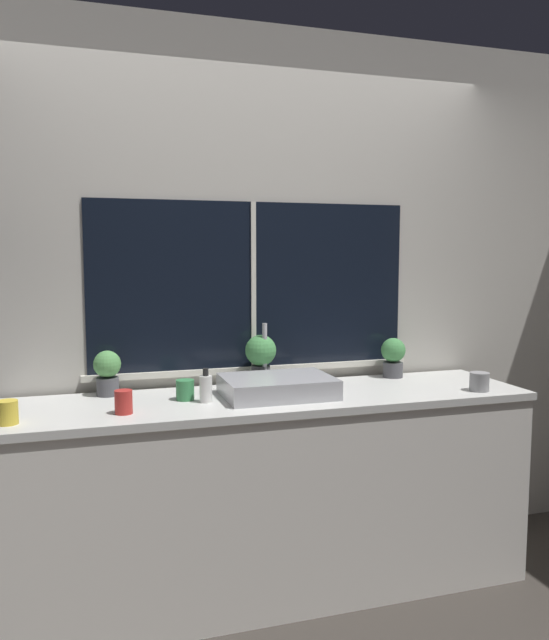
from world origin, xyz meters
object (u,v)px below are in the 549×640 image
Objects in this scene: potted_plant_left at (107,371)px; potted_plant_right at (393,356)px; soap_bottle at (206,388)px; mug_green at (185,390)px; potted_plant_center at (261,355)px; mug_red at (124,402)px; sink at (277,386)px; mug_grey at (479,382)px; mug_yellow at (7,412)px.

potted_plant_left and potted_plant_right have the same top height.
soap_bottle is 1.67× the size of mug_green.
soap_bottle reaches higher than mug_green.
mug_green is at bearing -154.54° from potted_plant_center.
soap_bottle is 1.55× the size of mug_red.
soap_bottle is (0.41, -0.26, -0.05)m from potted_plant_left.
sink is at bearing 9.76° from mug_red.
mug_green is at bearing -170.32° from potted_plant_right.
potted_plant_right is 1.46m from mug_red.
potted_plant_center is 2.76× the size of mug_grey.
potted_plant_center is at bearing 0.00° from potted_plant_left.
potted_plant_center is at bearing 180.00° from potted_plant_right.
potted_plant_center is 0.46m from mug_green.
potted_plant_left is 0.49m from soap_bottle.
sink reaches higher than potted_plant_right.
sink is 0.76m from potted_plant_right.
sink reaches higher than potted_plant_left.
mug_red is 0.44m from mug_yellow.
potted_plant_right is (0.73, 0.00, -0.04)m from potted_plant_center.
mug_green is at bearing 170.54° from mug_grey.
sink is 0.97m from mug_grey.
potted_plant_center reaches higher than soap_bottle.
potted_plant_right is 1.89m from mug_yellow.
sink reaches higher than potted_plant_center.
mug_red is (-1.41, -0.36, -0.07)m from potted_plant_right.
potted_plant_left reaches higher than soap_bottle.
mug_yellow is at bearing -172.47° from sink.
mug_grey is (2.08, -0.03, -0.00)m from mug_yellow.
potted_plant_center is 1.68× the size of soap_bottle.
soap_bottle is 1.64× the size of mug_yellow.
mug_green is at bearing 15.43° from mug_yellow.
sink is 0.34m from soap_bottle.
soap_bottle is (-0.34, -0.02, 0.02)m from sink.
mug_grey is (0.23, -0.42, -0.07)m from potted_plant_right.
potted_plant_center is at bearing 19.21° from mug_yellow.
potted_plant_left reaches higher than mug_grey.
mug_yellow is at bearing -170.99° from soap_bottle.
potted_plant_left is at bearing 162.04° from sink.
soap_bottle is 1.30m from mug_grey.
mug_grey is (0.95, -0.18, -0.00)m from sink.
mug_yellow is (-0.39, -0.39, -0.07)m from potted_plant_left.
sink is 5.39× the size of mug_yellow.
sink is 0.26m from potted_plant_center.
potted_plant_left reaches higher than mug_yellow.
potted_plant_right is 2.14× the size of mug_red.
potted_plant_right is 1.15m from mug_green.
potted_plant_right reaches higher than mug_yellow.
potted_plant_center is 1.19m from mug_yellow.
potted_plant_left is at bearing 45.22° from mug_yellow.
mug_yellow is 2.08m from mug_grey.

